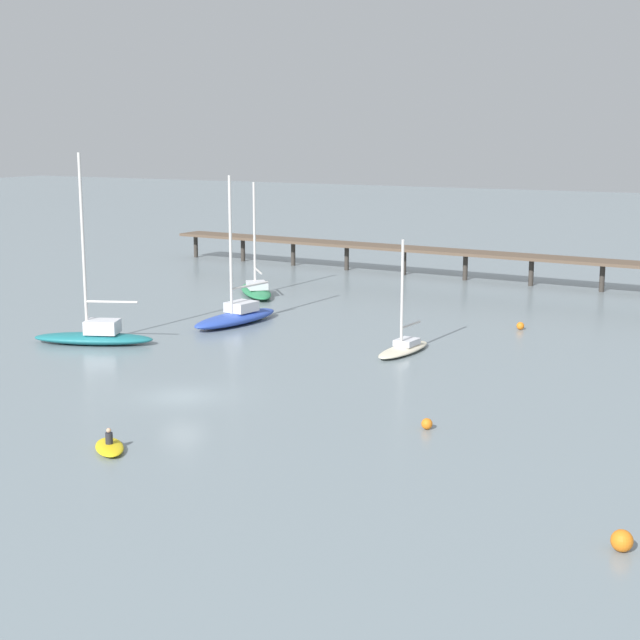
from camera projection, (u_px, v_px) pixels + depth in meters
name	position (u px, v px, depth m)	size (l,w,h in m)	color
ground_plane	(182.00, 397.00, 56.33)	(400.00, 400.00, 0.00)	gray
pier	(548.00, 255.00, 94.63)	(72.16, 8.16, 6.36)	brown
sailboat_blue	(236.00, 315.00, 77.20)	(4.01, 9.42, 11.80)	#2D4CB7
sailboat_cream	(404.00, 346.00, 67.29)	(2.44, 6.43, 7.96)	beige
sailboat_teal	(95.00, 333.00, 70.03)	(9.13, 5.61, 13.70)	#1E727A
sailboat_green	(256.00, 289.00, 90.43)	(7.55, 8.25, 10.50)	#287F4C
dinghy_yellow	(109.00, 446.00, 46.90)	(3.04, 3.04, 1.14)	yellow
mooring_buoy_far	(427.00, 424.00, 50.21)	(0.59, 0.59, 0.59)	orange
mooring_buoy_near	(520.00, 326.00, 75.07)	(0.60, 0.60, 0.60)	orange
mooring_buoy_inner	(622.00, 541.00, 35.68)	(0.84, 0.84, 0.84)	orange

